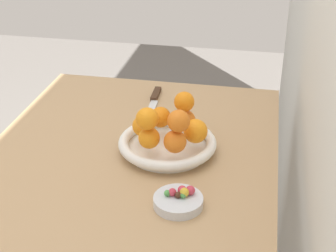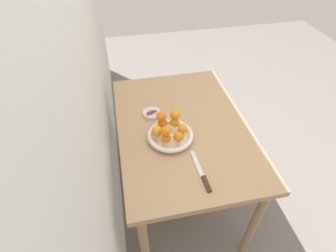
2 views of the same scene
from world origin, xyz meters
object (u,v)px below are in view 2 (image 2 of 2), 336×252
object	(u,v)px
candy_ball_2	(150,112)
candy_ball_5	(156,111)
orange_3	(163,123)
candy_ball_7	(148,113)
orange_8	(175,114)
fruit_bowl	(170,136)
orange_0	(179,137)
orange_1	(182,129)
candy_ball_4	(151,112)
candy_ball_1	(152,111)
orange_5	(166,138)
candy_ball_3	(150,112)
candy_ball_0	(154,111)
knife	(202,174)
orange_2	(175,123)
candy_ball_6	(150,112)
candy_dish	(152,113)
orange_4	(157,131)
orange_7	(161,116)
orange_6	(166,131)
dining_table	(182,135)

from	to	relation	value
candy_ball_2	candy_ball_5	distance (m)	0.04
orange_3	candy_ball_7	bearing A→B (deg)	22.85
candy_ball_7	orange_8	bearing A→B (deg)	-138.54
fruit_bowl	orange_3	distance (m)	0.08
orange_0	orange_1	size ratio (longest dim) A/B	1.02
orange_3	candy_ball_4	size ratio (longest dim) A/B	2.68
orange_3	candy_ball_1	size ratio (longest dim) A/B	3.94
orange_5	candy_ball_4	size ratio (longest dim) A/B	2.58
orange_8	candy_ball_2	size ratio (longest dim) A/B	2.64
candy_ball_7	candy_ball_3	bearing A→B (deg)	-40.22
candy_ball_0	knife	world-z (taller)	candy_ball_0
orange_8	orange_5	bearing A→B (deg)	146.90
candy_ball_5	knife	distance (m)	0.52
orange_2	orange_3	distance (m)	0.07
candy_ball_6	orange_3	bearing A→B (deg)	-163.53
candy_ball_1	candy_ball_7	world-z (taller)	candy_ball_7
orange_5	candy_ball_5	bearing A→B (deg)	1.32
candy_dish	orange_0	bearing A→B (deg)	-160.87
orange_4	orange_8	size ratio (longest dim) A/B	1.10
orange_5	candy_ball_3	distance (m)	0.29
orange_5	candy_ball_2	bearing A→B (deg)	9.00
orange_4	candy_ball_0	bearing A→B (deg)	-5.01
orange_2	candy_ball_6	size ratio (longest dim) A/B	3.46
candy_ball_6	orange_4	bearing A→B (deg)	-178.62
orange_5	orange_2	bearing A→B (deg)	-33.26
candy_ball_1	orange_5	bearing A→B (deg)	-173.79
orange_7	candy_ball_5	size ratio (longest dim) A/B	3.77
orange_7	candy_ball_2	world-z (taller)	orange_7
orange_6	knife	size ratio (longest dim) A/B	0.20
candy_ball_4	candy_ball_2	bearing A→B (deg)	39.57
candy_ball_0	candy_ball_3	bearing A→B (deg)	81.42
candy_ball_1	candy_ball_4	world-z (taller)	candy_ball_4
orange_7	orange_8	world-z (taller)	orange_7
orange_4	candy_ball_4	xyz separation A→B (m)	(0.21, 0.00, -0.04)
orange_2	candy_ball_5	bearing A→B (deg)	25.07
orange_4	candy_ball_3	size ratio (longest dim) A/B	4.22
orange_0	orange_1	distance (m)	0.07
candy_ball_4	knife	xyz separation A→B (m)	(-0.48, -0.18, -0.03)
orange_2	candy_ball_0	bearing A→B (deg)	28.48
dining_table	candy_ball_1	world-z (taller)	candy_ball_1
orange_7	orange_8	size ratio (longest dim) A/B	0.99
orange_6	candy_ball_1	bearing A→B (deg)	6.94
orange_0	orange_7	size ratio (longest dim) A/B	1.01
orange_7	orange_6	bearing A→B (deg)	-177.29
candy_ball_1	candy_ball_5	world-z (taller)	same
orange_5	orange_3	bearing A→B (deg)	-2.78
orange_2	candy_ball_6	xyz separation A→B (m)	(0.17, 0.11, -0.04)
orange_4	candy_ball_5	distance (m)	0.23
orange_3	orange_8	world-z (taller)	orange_8
orange_5	candy_ball_1	distance (m)	0.29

